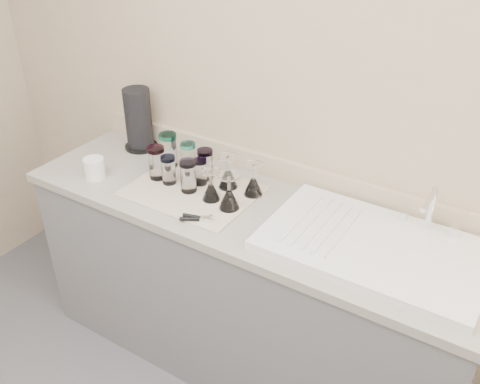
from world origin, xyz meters
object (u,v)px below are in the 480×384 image
Objects in this scene: paper_towel_roll at (139,120)px; white_mug at (94,168)px; goblet_back_left at (228,177)px; can_opener at (197,218)px; goblet_front_right at (229,197)px; tumbler_teal at (169,150)px; goblet_back_right at (253,184)px; tumbler_magenta at (157,163)px; tumbler_blue at (169,170)px; tumbler_cyan at (188,157)px; sink_unit at (374,246)px; tumbler_purple at (205,164)px; tumbler_extra at (200,171)px; goblet_front_left at (211,190)px; tumbler_lavender at (188,176)px.

white_mug is at bearing -86.19° from paper_towel_roll.
goblet_back_left is 1.18× the size of can_opener.
paper_towel_roll is (-0.70, 0.24, 0.09)m from goblet_front_right.
tumbler_teal reaches higher than goblet_back_right.
tumbler_magenta is 1.17× the size of tumbler_blue.
tumbler_cyan is 1.09× the size of can_opener.
tumbler_magenta reaches higher than tumbler_blue.
white_mug is (-0.26, -0.14, -0.04)m from tumbler_magenta.
goblet_back_right is 1.14× the size of can_opener.
paper_towel_roll is at bearing 148.59° from can_opener.
goblet_front_right is 0.50× the size of paper_towel_roll.
sink_unit is 5.30× the size of tumbler_magenta.
can_opener is (0.36, -0.18, -0.07)m from tumbler_magenta.
tumbler_magenta reaches higher than tumbler_purple.
goblet_front_right is at bearing -24.34° from tumbler_extra.
sink_unit is 5.24× the size of goblet_front_right.
goblet_front_left is at bearing -3.35° from tumbler_blue.
paper_towel_roll reaches higher than goblet_front_left.
paper_towel_roll is (-0.59, 0.23, 0.10)m from goblet_front_left.
tumbler_blue is at bearing -6.08° from tumbler_magenta.
tumbler_purple is 1.02× the size of white_mug.
goblet_back_left is 0.29m from can_opener.
tumbler_cyan is 0.98× the size of tumbler_purple.
sink_unit is at bearing 16.73° from can_opener.
goblet_back_left reaches higher than goblet_back_right.
goblet_back_left is at bearing 18.12° from tumbler_magenta.
can_opener is at bearing -112.29° from goblet_front_right.
white_mug is at bearing -156.20° from tumbler_extra.
sink_unit is 1.29m from white_mug.
sink_unit is 0.72m from goblet_back_left.
tumbler_blue is 0.90× the size of tumbler_lavender.
white_mug is at bearing -150.55° from tumbler_purple.
tumbler_blue is 0.14m from tumbler_extra.
tumbler_blue is at bearing -133.73° from tumbler_purple.
goblet_back_left reaches higher than can_opener.
tumbler_purple is 0.98× the size of tumbler_lavender.
goblet_front_right reaches higher than tumbler_lavender.
goblet_back_left reaches higher than goblet_front_left.
paper_towel_roll is at bearing 154.73° from tumbler_lavender.
tumbler_lavender is (0.22, -0.14, -0.01)m from tumbler_teal.
goblet_back_left is at bearing 173.17° from sink_unit.
tumbler_purple is 0.26m from goblet_back_right.
goblet_front_right is at bearing -174.78° from sink_unit.
goblet_front_left is at bearing 171.50° from goblet_front_right.
tumbler_cyan is 0.11m from tumbler_purple.
goblet_back_left is at bearing 43.33° from tumbler_lavender.
tumbler_magenta is 1.06× the size of tumbler_lavender.
tumbler_teal is 1.26× the size of can_opener.
paper_towel_roll is at bearing 148.92° from tumbler_blue.
tumbler_blue is at bearing -178.41° from sink_unit.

